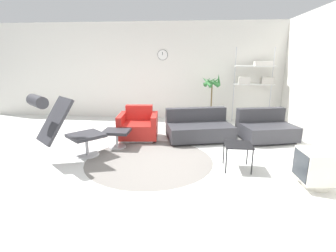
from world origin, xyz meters
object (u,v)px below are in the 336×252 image
object	(u,v)px
couch_low	(199,129)
armchair_red	(138,127)
crt_television	(318,167)
couch_second	(266,129)
potted_plant	(212,96)
ottoman	(117,134)
shelf_unit	(257,76)
side_table	(238,147)
lounge_chair	(63,123)

from	to	relation	value
couch_low	armchair_red	bearing A→B (deg)	-10.72
crt_television	couch_second	bearing A→B (deg)	-0.65
couch_low	potted_plant	size ratio (longest dim) A/B	1.12
ottoman	potted_plant	bearing A→B (deg)	47.75
shelf_unit	ottoman	bearing A→B (deg)	-142.83
ottoman	shelf_unit	world-z (taller)	shelf_unit
couch_second	crt_television	size ratio (longest dim) A/B	2.36
armchair_red	side_table	distance (m)	2.50
couch_second	side_table	world-z (taller)	couch_second
lounge_chair	armchair_red	world-z (taller)	lounge_chair
side_table	crt_television	xyz separation A→B (m)	(1.04, -0.53, -0.09)
ottoman	couch_second	bearing A→B (deg)	15.29
armchair_red	couch_low	bearing A→B (deg)	178.25
armchair_red	potted_plant	size ratio (longest dim) A/B	0.66
armchair_red	potted_plant	distance (m)	2.40
armchair_red	crt_television	bearing A→B (deg)	140.61
shelf_unit	potted_plant	bearing A→B (deg)	-169.64
ottoman	potted_plant	distance (m)	3.07
couch_low	ottoman	bearing A→B (deg)	9.35
couch_low	potted_plant	world-z (taller)	potted_plant
couch_second	couch_low	bearing A→B (deg)	-9.80
side_table	shelf_unit	world-z (taller)	shelf_unit
potted_plant	shelf_unit	xyz separation A→B (m)	(1.21, 0.22, 0.54)
lounge_chair	side_table	size ratio (longest dim) A/B	2.76
ottoman	side_table	bearing A→B (deg)	-20.08
couch_second	potted_plant	world-z (taller)	potted_plant
side_table	potted_plant	distance (m)	3.12
side_table	shelf_unit	bearing A→B (deg)	74.08
side_table	crt_television	size ratio (longest dim) A/B	0.80
side_table	crt_television	world-z (taller)	crt_television
couch_second	side_table	bearing A→B (deg)	48.26
couch_low	lounge_chair	bearing A→B (deg)	18.53
lounge_chair	couch_second	bearing A→B (deg)	64.30
couch_second	potted_plant	xyz separation A→B (m)	(-1.15, 1.37, 0.54)
lounge_chair	couch_second	world-z (taller)	lounge_chair
potted_plant	shelf_unit	size ratio (longest dim) A/B	0.68
crt_television	potted_plant	distance (m)	3.88
armchair_red	side_table	size ratio (longest dim) A/B	2.10
armchair_red	shelf_unit	bearing A→B (deg)	-153.94
lounge_chair	side_table	distance (m)	3.02
crt_television	shelf_unit	world-z (taller)	shelf_unit
couch_second	armchair_red	bearing A→B (deg)	-10.24
couch_second	potted_plant	size ratio (longest dim) A/B	0.93
armchair_red	crt_television	distance (m)	3.65
ottoman	side_table	world-z (taller)	side_table
lounge_chair	ottoman	bearing A→B (deg)	90.00
lounge_chair	couch_low	size ratio (longest dim) A/B	0.77
ottoman	crt_television	size ratio (longest dim) A/B	0.94
shelf_unit	armchair_red	bearing A→B (deg)	-148.36
couch_low	potted_plant	distance (m)	1.63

